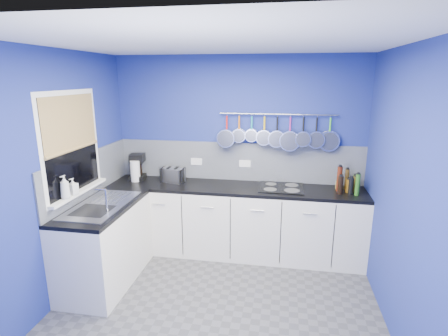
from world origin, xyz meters
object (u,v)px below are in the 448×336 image
(toaster, at_px, (173,175))
(hob, at_px, (281,188))
(canister, at_px, (181,178))
(soap_bottle_b, at_px, (73,186))
(coffee_maker, at_px, (137,167))
(soap_bottle_a, at_px, (65,187))
(paper_towel, at_px, (135,171))

(toaster, bearing_deg, hob, 16.31)
(canister, bearing_deg, soap_bottle_b, -127.49)
(coffee_maker, height_order, toaster, coffee_maker)
(soap_bottle_a, xyz_separation_m, toaster, (0.72, 1.22, -0.18))
(coffee_maker, relative_size, toaster, 1.20)
(paper_towel, xyz_separation_m, canister, (0.60, 0.04, -0.08))
(toaster, relative_size, hob, 0.53)
(soap_bottle_b, relative_size, coffee_maker, 0.50)
(soap_bottle_b, bearing_deg, paper_towel, 77.68)
(paper_towel, distance_m, hob, 1.89)
(coffee_maker, xyz_separation_m, canister, (0.60, -0.03, -0.11))
(soap_bottle_b, relative_size, canister, 1.43)
(paper_towel, bearing_deg, coffee_maker, 93.76)
(paper_towel, bearing_deg, soap_bottle_b, -102.32)
(soap_bottle_a, height_order, hob, soap_bottle_a)
(soap_bottle_a, relative_size, canister, 2.00)
(toaster, xyz_separation_m, hob, (1.40, -0.04, -0.09))
(coffee_maker, relative_size, hob, 0.64)
(canister, bearing_deg, coffee_maker, 177.34)
(paper_towel, relative_size, coffee_maker, 0.80)
(soap_bottle_a, bearing_deg, coffee_maker, 79.91)
(paper_towel, relative_size, toaster, 0.96)
(soap_bottle_a, distance_m, coffee_maker, 1.26)
(coffee_maker, height_order, canister, coffee_maker)
(toaster, bearing_deg, soap_bottle_b, -105.53)
(toaster, bearing_deg, paper_towel, -155.38)
(toaster, distance_m, canister, 0.11)
(soap_bottle_a, height_order, canister, soap_bottle_a)
(soap_bottle_b, distance_m, canister, 1.36)
(coffee_maker, distance_m, toaster, 0.50)
(toaster, height_order, hob, toaster)
(soap_bottle_b, bearing_deg, coffee_maker, 78.71)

